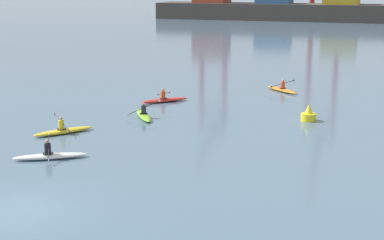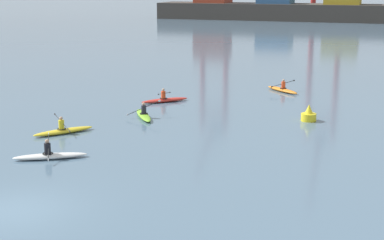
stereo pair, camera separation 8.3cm
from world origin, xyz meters
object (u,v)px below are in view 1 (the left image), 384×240
(container_barge, at_px, (272,7))
(kayak_red, at_px, (164,100))
(channel_buoy, at_px, (309,115))
(kayak_orange, at_px, (282,89))
(kayak_lime, at_px, (143,115))
(kayak_white, at_px, (50,155))
(kayak_yellow, at_px, (63,131))

(container_barge, relative_size, kayak_red, 17.55)
(channel_buoy, bearing_deg, container_barge, 102.83)
(container_barge, distance_m, kayak_orange, 82.34)
(kayak_lime, bearing_deg, channel_buoy, 14.06)
(container_barge, xyz_separation_m, channel_buoy, (20.34, -89.29, -2.37))
(kayak_white, relative_size, kayak_orange, 1.09)
(kayak_white, distance_m, kayak_red, 13.88)
(kayak_white, distance_m, kayak_orange, 21.57)
(kayak_orange, height_order, kayak_red, same)
(kayak_orange, distance_m, kayak_lime, 12.89)
(kayak_orange, distance_m, kayak_yellow, 18.45)
(kayak_orange, bearing_deg, kayak_white, -109.25)
(kayak_white, bearing_deg, kayak_orange, 70.75)
(kayak_orange, bearing_deg, kayak_yellow, -119.12)
(kayak_white, height_order, kayak_lime, kayak_lime)
(kayak_white, bearing_deg, container_barge, 95.68)
(kayak_yellow, bearing_deg, kayak_orange, 60.88)
(kayak_red, distance_m, kayak_yellow, 9.85)
(channel_buoy, height_order, kayak_yellow, channel_buoy)
(channel_buoy, relative_size, kayak_red, 0.35)
(container_barge, distance_m, kayak_lime, 92.36)
(kayak_white, bearing_deg, kayak_lime, 85.51)
(kayak_orange, relative_size, kayak_red, 1.04)
(container_barge, height_order, kayak_lime, container_barge)
(kayak_red, bearing_deg, kayak_yellow, -102.19)
(channel_buoy, xyz_separation_m, kayak_red, (-10.10, 2.30, -0.19))
(kayak_orange, distance_m, kayak_red, 9.47)
(kayak_yellow, bearing_deg, kayak_red, 77.81)
(kayak_lime, bearing_deg, kayak_orange, 60.27)
(kayak_orange, height_order, kayak_lime, kayak_lime)
(channel_buoy, bearing_deg, kayak_orange, 109.98)
(kayak_lime, bearing_deg, kayak_white, -94.49)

